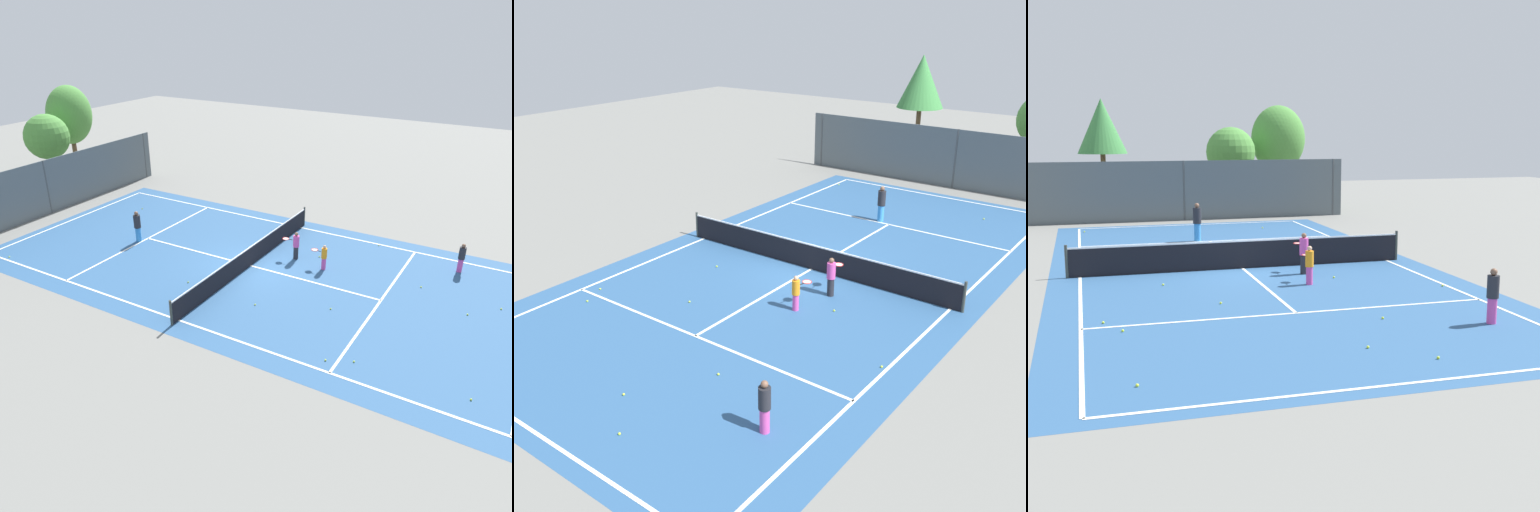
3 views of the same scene
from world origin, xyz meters
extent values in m
plane|color=slate|center=(0.00, 0.00, 0.00)|extent=(80.00, 80.00, 0.00)
cube|color=#2D5684|center=(0.00, 0.00, 0.00)|extent=(13.00, 25.00, 0.00)
cube|color=white|center=(-5.50, 0.00, 0.01)|extent=(0.10, 24.00, 0.01)
cube|color=white|center=(5.50, 0.00, 0.01)|extent=(0.10, 24.00, 0.01)
cube|color=white|center=(0.00, 12.00, 0.01)|extent=(11.00, 0.10, 0.01)
cube|color=white|center=(0.00, -6.40, 0.01)|extent=(11.00, 0.10, 0.01)
cube|color=white|center=(0.00, 6.40, 0.01)|extent=(11.00, 0.10, 0.01)
cube|color=white|center=(0.00, 0.00, 0.01)|extent=(0.10, 12.80, 0.01)
cylinder|color=#333833|center=(-5.90, 0.00, 0.55)|extent=(0.10, 0.10, 1.10)
cylinder|color=#333833|center=(5.90, 0.00, 0.55)|extent=(0.10, 0.10, 1.10)
cube|color=black|center=(0.00, 0.00, 0.47)|extent=(11.80, 0.03, 0.95)
cube|color=white|center=(0.00, 0.00, 0.97)|extent=(11.80, 0.04, 0.05)
cube|color=#515B60|center=(0.00, 14.00, 1.60)|extent=(18.00, 0.06, 3.20)
cylinder|color=#3F4447|center=(0.00, 14.00, 1.60)|extent=(0.12, 0.12, 3.20)
cylinder|color=#3F4447|center=(8.50, 14.00, 1.60)|extent=(0.12, 0.12, 3.20)
cylinder|color=brown|center=(6.73, 19.19, 1.37)|extent=(0.33, 0.33, 2.74)
ellipsoid|color=#4C8E3D|center=(6.73, 19.19, 4.28)|extent=(3.43, 2.79, 4.11)
cylinder|color=brown|center=(3.35, 17.64, 1.22)|extent=(0.42, 0.42, 2.44)
sphere|color=#4C8E3D|center=(3.35, 17.64, 3.54)|extent=(2.93, 2.93, 2.93)
cylinder|color=#388CD8|center=(-0.51, 6.56, 0.39)|extent=(0.29, 0.29, 0.78)
cylinder|color=#232328|center=(-0.51, 6.56, 1.12)|extent=(0.36, 0.36, 0.68)
sphere|color=brown|center=(-0.51, 6.56, 1.57)|extent=(0.21, 0.21, 0.21)
cylinder|color=#D14799|center=(1.44, -3.15, 0.29)|extent=(0.21, 0.21, 0.57)
cylinder|color=orange|center=(1.44, -3.15, 0.82)|extent=(0.26, 0.26, 0.50)
sphere|color=tan|center=(1.44, -3.15, 1.15)|extent=(0.16, 0.16, 0.16)
cylinder|color=black|center=(1.48, -2.87, 0.85)|extent=(0.06, 0.20, 0.03)
torus|color=red|center=(1.52, -2.62, 0.85)|extent=(0.37, 0.37, 0.03)
cylinder|color=silver|center=(1.52, -2.62, 0.85)|extent=(0.31, 0.31, 0.00)
cylinder|color=#232328|center=(1.78, -1.52, 0.33)|extent=(0.24, 0.24, 0.65)
cylinder|color=#D14799|center=(1.78, -1.52, 0.94)|extent=(0.30, 0.30, 0.57)
sphere|color=brown|center=(1.78, -1.52, 1.31)|extent=(0.18, 0.18, 0.18)
cylinder|color=black|center=(1.76, -1.23, 0.97)|extent=(0.04, 0.20, 0.03)
torus|color=red|center=(1.75, -0.98, 0.97)|extent=(0.35, 0.35, 0.03)
cylinder|color=silver|center=(1.75, -0.98, 0.97)|extent=(0.29, 0.29, 0.00)
cylinder|color=#D14799|center=(4.42, -8.71, 0.33)|extent=(0.24, 0.24, 0.66)
cylinder|color=#232328|center=(4.42, -8.71, 0.95)|extent=(0.30, 0.30, 0.58)
sphere|color=brown|center=(4.42, -8.71, 1.32)|extent=(0.18, 0.18, 0.18)
sphere|color=#CCE533|center=(-5.26, 10.74, 0.03)|extent=(0.07, 0.07, 0.07)
sphere|color=#CCE533|center=(1.77, -10.85, 0.03)|extent=(0.07, 0.07, 0.07)
sphere|color=#CCE533|center=(-3.01, -2.03, 0.03)|extent=(0.07, 0.07, 0.07)
sphere|color=#CCE533|center=(-1.73, -4.85, 0.03)|extent=(0.07, 0.07, 0.07)
sphere|color=#CCE533|center=(2.51, -2.47, 0.03)|extent=(0.07, 0.07, 0.07)
sphere|color=#CCE533|center=(-4.96, -6.01, 0.03)|extent=(0.07, 0.07, 0.07)
sphere|color=#CCE533|center=(3.24, 9.71, 0.03)|extent=(0.07, 0.07, 0.07)
sphere|color=#CCE533|center=(-4.53, -6.90, 0.03)|extent=(0.07, 0.07, 0.07)
sphere|color=#CCE533|center=(0.63, -9.75, 0.03)|extent=(0.07, 0.07, 0.07)
sphere|color=#CCE533|center=(1.97, -7.58, 0.03)|extent=(0.07, 0.07, 0.07)
sphere|color=#CCE533|center=(5.34, -4.57, 0.03)|extent=(0.07, 0.07, 0.07)
sphere|color=#CCE533|center=(-2.86, 1.54, 0.03)|extent=(0.07, 0.07, 0.07)
sphere|color=#CCE533|center=(-4.49, -10.72, 0.03)|extent=(0.07, 0.07, 0.07)
camera|label=1|loc=(-18.43, -11.12, 10.91)|focal=35.46mm
camera|label=2|loc=(11.66, -18.13, 9.35)|focal=43.27mm
camera|label=3|loc=(-5.34, -23.56, 4.77)|focal=49.03mm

